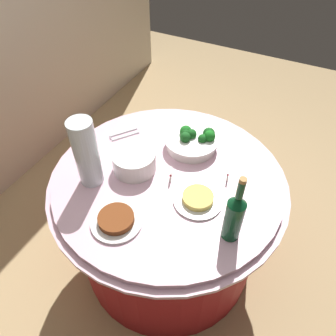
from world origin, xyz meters
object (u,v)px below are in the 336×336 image
object	(u,v)px
decorative_fruit_vase	(87,157)
food_plate_stir_fry	(116,220)
serving_tongs	(123,135)
broccoli_bowl	(192,141)
plate_stack	(134,161)
label_placard_mid	(228,173)
wine_bottle	(234,216)
food_plate_noodles	(198,199)
label_placard_front	(171,174)

from	to	relation	value
decorative_fruit_vase	food_plate_stir_fry	xyz separation A→B (m)	(-0.15, -0.24, -0.13)
decorative_fruit_vase	serving_tongs	world-z (taller)	decorative_fruit_vase
broccoli_bowl	plate_stack	bearing A→B (deg)	146.01
label_placard_mid	wine_bottle	bearing A→B (deg)	-158.58
broccoli_bowl	wine_bottle	bearing A→B (deg)	-139.75
food_plate_stir_fry	label_placard_mid	world-z (taller)	label_placard_mid
broccoli_bowl	plate_stack	size ratio (longest dim) A/B	1.33
label_placard_mid	serving_tongs	bearing A→B (deg)	86.20
serving_tongs	food_plate_noodles	xyz separation A→B (m)	(-0.24, -0.54, 0.01)
decorative_fruit_vase	food_plate_stir_fry	bearing A→B (deg)	-122.93
wine_bottle	decorative_fruit_vase	xyz separation A→B (m)	(-0.01, 0.68, 0.02)
broccoli_bowl	wine_bottle	world-z (taller)	wine_bottle
label_placard_front	broccoli_bowl	bearing A→B (deg)	0.68
serving_tongs	food_plate_noodles	bearing A→B (deg)	-113.44
broccoli_bowl	serving_tongs	xyz separation A→B (m)	(-0.09, 0.37, -0.04)
serving_tongs	food_plate_noodles	world-z (taller)	food_plate_noodles
food_plate_noodles	food_plate_stir_fry	bearing A→B (deg)	135.21
wine_bottle	serving_tongs	world-z (taller)	wine_bottle
food_plate_stir_fry	broccoli_bowl	bearing A→B (deg)	-8.46
decorative_fruit_vase	food_plate_stir_fry	size ratio (longest dim) A/B	1.55
food_plate_stir_fry	serving_tongs	bearing A→B (deg)	29.96
plate_stack	label_placard_mid	size ratio (longest dim) A/B	3.82
label_placard_front	food_plate_stir_fry	bearing A→B (deg)	164.80
food_plate_stir_fry	wine_bottle	bearing A→B (deg)	-70.16
broccoli_bowl	serving_tongs	size ratio (longest dim) A/B	1.81
wine_bottle	label_placard_mid	size ratio (longest dim) A/B	6.11
broccoli_bowl	wine_bottle	xyz separation A→B (m)	(-0.42, -0.36, 0.09)
wine_bottle	serving_tongs	xyz separation A→B (m)	(0.34, 0.73, -0.12)
wine_bottle	label_placard_front	world-z (taller)	wine_bottle
plate_stack	food_plate_stir_fry	bearing A→B (deg)	-162.44
serving_tongs	decorative_fruit_vase	bearing A→B (deg)	-172.02
serving_tongs	label_placard_mid	bearing A→B (deg)	-93.80
label_placard_front	label_placard_mid	size ratio (longest dim) A/B	1.00
serving_tongs	food_plate_stir_fry	world-z (taller)	food_plate_stir_fry
food_plate_noodles	label_placard_front	distance (m)	0.18
broccoli_bowl	decorative_fruit_vase	xyz separation A→B (m)	(-0.43, 0.32, 0.11)
broccoli_bowl	label_placard_front	size ratio (longest dim) A/B	5.09
wine_bottle	food_plate_noodles	xyz separation A→B (m)	(0.10, 0.19, -0.11)
broccoli_bowl	decorative_fruit_vase	bearing A→B (deg)	142.79
plate_stack	label_placard_front	bearing A→B (deg)	-83.69
label_placard_front	plate_stack	bearing A→B (deg)	96.31
food_plate_stir_fry	plate_stack	bearing A→B (deg)	17.56
broccoli_bowl	label_placard_front	xyz separation A→B (m)	(-0.25, -0.00, -0.01)
decorative_fruit_vase	serving_tongs	xyz separation A→B (m)	(0.34, 0.05, -0.14)
plate_stack	wine_bottle	xyz separation A→B (m)	(-0.15, -0.54, 0.08)
label_placard_mid	plate_stack	bearing A→B (deg)	109.04
plate_stack	decorative_fruit_vase	xyz separation A→B (m)	(-0.15, 0.14, 0.10)
food_plate_stir_fry	food_plate_noodles	bearing A→B (deg)	-44.79
label_placard_front	label_placard_mid	bearing A→B (deg)	-62.10
label_placard_mid	food_plate_stir_fry	bearing A→B (deg)	144.27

